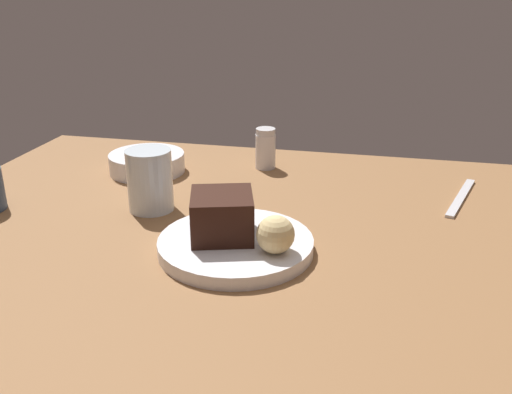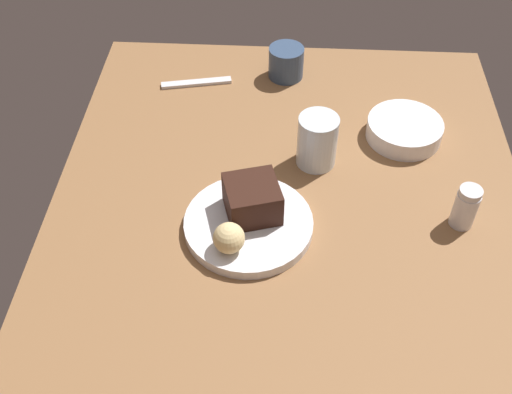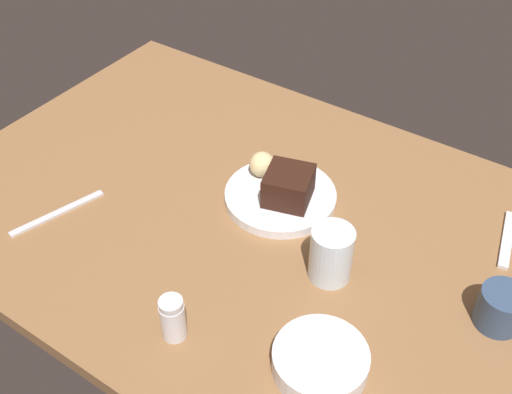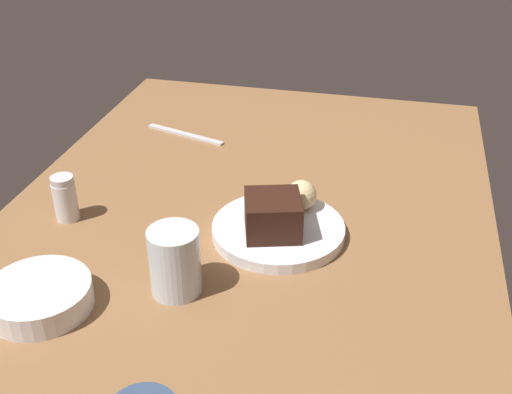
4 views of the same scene
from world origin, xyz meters
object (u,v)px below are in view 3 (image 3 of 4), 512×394
object	(u,v)px
bread_roll	(262,164)
dessert_spoon	(507,239)
salt_shaker	(173,318)
side_bowl	(320,361)
coffee_cup	(501,308)
chocolate_cake_slice	(289,186)
butter_knife	(58,213)
water_glass	(331,254)
dessert_plate	(280,196)

from	to	relation	value
bread_roll	dessert_spoon	size ratio (longest dim) A/B	0.34
salt_shaker	side_bowl	distance (cm)	23.31
coffee_cup	side_bowl	bearing A→B (deg)	-129.27
chocolate_cake_slice	side_bowl	distance (cm)	36.55
coffee_cup	butter_knife	world-z (taller)	coffee_cup
salt_shaker	bread_roll	bearing A→B (deg)	103.59
chocolate_cake_slice	bread_roll	size ratio (longest dim) A/B	1.70
side_bowl	chocolate_cake_slice	bearing A→B (deg)	129.55
water_glass	butter_knife	xyz separation A→B (cm)	(-50.31, -15.81, -4.82)
bread_roll	butter_knife	size ratio (longest dim) A/B	0.27
chocolate_cake_slice	dessert_spoon	size ratio (longest dim) A/B	0.58
bread_roll	water_glass	distance (cm)	27.33
side_bowl	butter_knife	world-z (taller)	side_bowl
bread_roll	salt_shaker	world-z (taller)	salt_shaker
chocolate_cake_slice	butter_knife	world-z (taller)	chocolate_cake_slice
salt_shaker	chocolate_cake_slice	bearing A→B (deg)	91.92
water_glass	side_bowl	xyz separation A→B (cm)	(7.96, -17.14, -3.21)
dessert_plate	dessert_spoon	bearing A→B (deg)	19.01
coffee_cup	water_glass	bearing A→B (deg)	-166.99
coffee_cup	butter_knife	size ratio (longest dim) A/B	0.39
dessert_plate	water_glass	distance (cm)	21.13
water_glass	side_bowl	size ratio (longest dim) A/B	0.70
dessert_plate	dessert_spoon	xyz separation A→B (cm)	(40.18, 13.84, -0.60)
chocolate_cake_slice	salt_shaker	bearing A→B (deg)	-88.08
dessert_plate	butter_knife	world-z (taller)	dessert_plate
dessert_plate	butter_knife	size ratio (longest dim) A/B	1.15
salt_shaker	side_bowl	xyz separation A→B (cm)	(22.00, 7.41, -2.11)
bread_roll	butter_knife	distance (cm)	40.47
coffee_cup	dessert_spoon	size ratio (longest dim) A/B	0.50
chocolate_cake_slice	coffee_cup	xyz separation A→B (cm)	(42.32, -4.68, -1.59)
side_bowl	coffee_cup	bearing A→B (deg)	50.73
salt_shaker	dessert_spoon	bearing A→B (deg)	53.46
dessert_plate	chocolate_cake_slice	size ratio (longest dim) A/B	2.50
salt_shaker	water_glass	distance (cm)	28.31
water_glass	dessert_spoon	distance (cm)	34.46
dessert_plate	butter_knife	xyz separation A→B (cm)	(-33.04, -27.27, -0.70)
water_glass	coffee_cup	world-z (taller)	water_glass
coffee_cup	butter_knife	distance (cm)	80.55
salt_shaker	butter_knife	xyz separation A→B (cm)	(-36.27, 8.74, -3.73)
salt_shaker	butter_knife	size ratio (longest dim) A/B	0.42
dessert_plate	side_bowl	size ratio (longest dim) A/B	1.50
water_glass	bread_roll	bearing A→B (deg)	148.89
salt_shaker	water_glass	bearing A→B (deg)	60.23
chocolate_cake_slice	bread_roll	bearing A→B (deg)	158.71
coffee_cup	dessert_spoon	world-z (taller)	coffee_cup
bread_roll	salt_shaker	size ratio (longest dim) A/B	0.63
dessert_spoon	chocolate_cake_slice	bearing A→B (deg)	-81.26
dessert_plate	bread_roll	world-z (taller)	bread_roll
side_bowl	coffee_cup	distance (cm)	30.27
dessert_plate	coffee_cup	bearing A→B (deg)	-6.69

